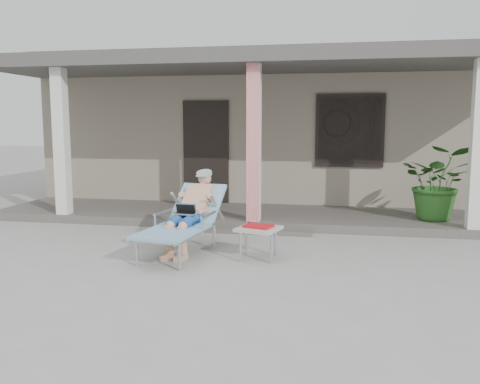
# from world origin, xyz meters

# --- Properties ---
(ground) EXTENTS (60.00, 60.00, 0.00)m
(ground) POSITION_xyz_m (0.00, 0.00, 0.00)
(ground) COLOR #9E9E99
(ground) RESTS_ON ground
(house) EXTENTS (10.40, 5.40, 3.30)m
(house) POSITION_xyz_m (0.00, 6.50, 1.67)
(house) COLOR gray
(house) RESTS_ON ground
(porch_deck) EXTENTS (10.00, 2.00, 0.15)m
(porch_deck) POSITION_xyz_m (0.00, 3.00, 0.07)
(porch_deck) COLOR #605B56
(porch_deck) RESTS_ON ground
(porch_overhang) EXTENTS (10.00, 2.30, 2.85)m
(porch_overhang) POSITION_xyz_m (0.00, 2.95, 2.79)
(porch_overhang) COLOR silver
(porch_overhang) RESTS_ON porch_deck
(porch_step) EXTENTS (2.00, 0.30, 0.07)m
(porch_step) POSITION_xyz_m (0.00, 1.85, 0.04)
(porch_step) COLOR #605B56
(porch_step) RESTS_ON ground
(lounger) EXTENTS (0.92, 1.89, 1.19)m
(lounger) POSITION_xyz_m (-0.67, 0.48, 0.73)
(lounger) COLOR #B7B7BC
(lounger) RESTS_ON ground
(side_table) EXTENTS (0.63, 0.63, 0.46)m
(side_table) POSITION_xyz_m (0.37, 0.30, 0.39)
(side_table) COLOR #AFAFAA
(side_table) RESTS_ON ground
(potted_palm) EXTENTS (1.35, 1.23, 1.28)m
(potted_palm) POSITION_xyz_m (3.08, 2.84, 0.79)
(potted_palm) COLOR #26591E
(potted_palm) RESTS_ON porch_deck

